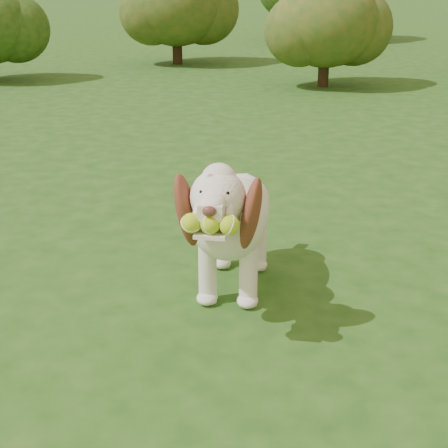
{
  "coord_description": "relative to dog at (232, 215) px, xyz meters",
  "views": [
    {
      "loc": [
        0.39,
        -3.0,
        1.68
      ],
      "look_at": [
        0.15,
        0.15,
        0.5
      ],
      "focal_mm": 55.0,
      "sensor_mm": 36.0,
      "label": 1
    }
  ],
  "objects": [
    {
      "name": "ground",
      "position": [
        -0.17,
        -0.41,
        -0.45
      ],
      "size": [
        80.0,
        80.0,
        0.0
      ],
      "primitive_type": "plane",
      "color": "#1C4513",
      "rests_on": "ground"
    },
    {
      "name": "shrub_c",
      "position": [
        0.91,
        7.07,
        0.49
      ],
      "size": [
        1.55,
        1.55,
        1.61
      ],
      "color": "#382314",
      "rests_on": "ground"
    },
    {
      "name": "dog",
      "position": [
        0.0,
        0.0,
        0.0
      ],
      "size": [
        0.49,
        1.31,
        0.85
      ],
      "rotation": [
        0.0,
        0.0,
        -0.08
      ],
      "color": "white",
      "rests_on": "ground"
    },
    {
      "name": "shrub_b",
      "position": [
        -1.63,
        9.49,
        0.61
      ],
      "size": [
        1.75,
        1.75,
        1.81
      ],
      "color": "#382314",
      "rests_on": "ground"
    }
  ]
}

